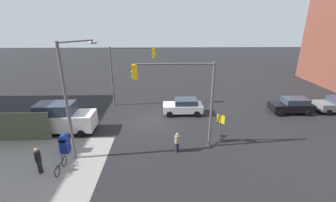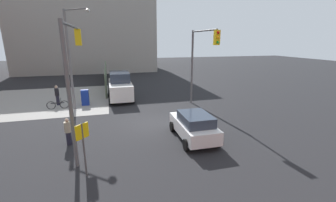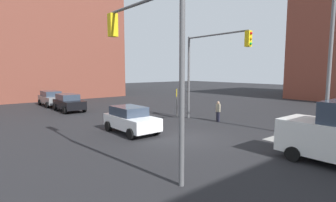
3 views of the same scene
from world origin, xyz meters
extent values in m
plane|color=black|center=(0.00, 0.00, 0.00)|extent=(120.00, 120.00, 0.00)
cube|color=brown|center=(-32.00, -3.96, 9.07)|extent=(16.00, 28.00, 18.14)
cylinder|color=#59595B|center=(-4.50, 4.50, 3.25)|extent=(0.18, 0.18, 6.50)
cylinder|color=#59595B|center=(-1.80, 4.50, 6.38)|extent=(5.39, 0.12, 0.12)
cube|color=yellow|center=(0.89, 4.50, 5.85)|extent=(0.32, 0.36, 1.00)
sphere|color=red|center=(1.07, 4.50, 6.17)|extent=(0.18, 0.18, 0.18)
sphere|color=orange|center=(1.07, 4.50, 5.85)|extent=(0.18, 0.18, 0.18)
sphere|color=green|center=(1.07, 4.50, 5.53)|extent=(0.18, 0.18, 0.18)
cylinder|color=#59595B|center=(4.50, -4.50, 3.25)|extent=(0.18, 0.18, 6.50)
cylinder|color=#59595B|center=(2.22, -4.50, 6.38)|extent=(4.57, 0.12, 0.12)
cube|color=yellow|center=(-0.07, -4.50, 5.85)|extent=(0.32, 0.36, 1.00)
sphere|color=red|center=(-0.25, -4.50, 6.17)|extent=(0.18, 0.18, 0.18)
sphere|color=orange|center=(-0.25, -4.50, 5.85)|extent=(0.18, 0.18, 0.18)
sphere|color=green|center=(-0.25, -4.50, 5.53)|extent=(0.18, 0.18, 0.18)
cylinder|color=slate|center=(5.20, 5.80, 4.00)|extent=(0.20, 0.20, 8.00)
cylinder|color=#4C4C4C|center=(-5.40, 4.02, 1.20)|extent=(0.08, 0.08, 2.40)
cube|color=yellow|center=(-5.40, 4.02, 2.05)|extent=(0.48, 0.48, 0.64)
cube|color=slate|center=(-19.29, -1.92, 0.70)|extent=(4.44, 1.80, 0.75)
cube|color=#2D3847|center=(-19.65, -1.92, 1.35)|extent=(2.48, 1.58, 0.55)
cylinder|color=black|center=(-17.78, -1.02, 0.32)|extent=(0.64, 0.22, 0.64)
cylinder|color=black|center=(-17.78, -2.82, 0.32)|extent=(0.64, 0.22, 0.64)
cylinder|color=black|center=(-20.80, -1.02, 0.32)|extent=(0.64, 0.22, 0.64)
cylinder|color=black|center=(-20.80, -2.82, 0.32)|extent=(0.64, 0.22, 0.64)
cube|color=black|center=(-14.24, -1.79, 0.70)|extent=(4.15, 1.80, 0.75)
cube|color=#2D3847|center=(-14.57, -1.79, 1.35)|extent=(2.32, 1.58, 0.55)
cylinder|color=black|center=(-12.83, -0.89, 0.32)|extent=(0.64, 0.22, 0.64)
cylinder|color=black|center=(-12.83, -2.69, 0.32)|extent=(0.64, 0.22, 0.64)
cylinder|color=black|center=(-15.65, -0.89, 0.32)|extent=(0.64, 0.22, 0.64)
cylinder|color=black|center=(-15.65, -2.69, 0.32)|extent=(0.64, 0.22, 0.64)
cube|color=white|center=(-3.01, -1.82, 0.70)|extent=(3.98, 1.80, 0.75)
cube|color=#2D3847|center=(-3.32, -1.82, 1.35)|extent=(2.23, 1.58, 0.55)
cylinder|color=black|center=(-1.65, -0.92, 0.32)|extent=(0.64, 0.22, 0.64)
cylinder|color=black|center=(-1.65, -2.72, 0.32)|extent=(0.64, 0.22, 0.64)
cylinder|color=black|center=(-4.36, -0.92, 0.32)|extent=(0.64, 0.22, 0.64)
cylinder|color=black|center=(-4.36, -2.72, 0.32)|extent=(0.64, 0.22, 0.64)
cylinder|color=black|center=(5.77, 0.75, 0.32)|extent=(0.64, 0.22, 0.64)
cylinder|color=black|center=(5.77, 2.85, 0.32)|extent=(0.64, 0.22, 0.64)
cylinder|color=#9E937A|center=(-2.00, 5.20, 1.04)|extent=(0.36, 0.36, 0.59)
sphere|color=tan|center=(-2.00, 5.20, 1.44)|extent=(0.20, 0.20, 0.20)
cylinder|color=#1E1E2D|center=(-2.00, 5.20, 0.37)|extent=(0.28, 0.28, 0.75)
camera|label=1|loc=(-0.97, 19.46, 9.20)|focal=24.00mm
camera|label=2|loc=(-14.59, 2.80, 5.67)|focal=24.00mm
camera|label=3|loc=(10.71, -10.20, 3.84)|focal=28.00mm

